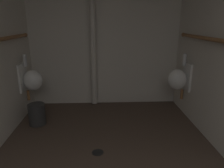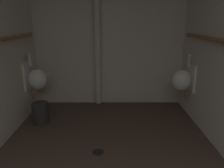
% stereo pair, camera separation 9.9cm
% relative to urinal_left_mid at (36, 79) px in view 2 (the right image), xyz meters
% --- Properties ---
extents(wall_back, '(2.77, 0.06, 2.73)m').
position_rel_urinal_left_mid_xyz_m(wall_back, '(1.18, 0.54, 0.76)').
color(wall_back, beige).
rests_on(wall_back, ground).
extents(urinal_left_mid, '(0.32, 0.30, 0.76)m').
position_rel_urinal_left_mid_xyz_m(urinal_left_mid, '(0.00, 0.00, 0.00)').
color(urinal_left_mid, white).
extents(urinal_right_mid, '(0.32, 0.30, 0.76)m').
position_rel_urinal_left_mid_xyz_m(urinal_right_mid, '(2.36, -0.06, 0.00)').
color(urinal_right_mid, white).
extents(standpipe_back_wall, '(0.10, 0.10, 2.68)m').
position_rel_urinal_left_mid_xyz_m(standpipe_back_wall, '(0.98, 0.43, 0.76)').
color(standpipe_back_wall, beige).
rests_on(standpipe_back_wall, ground).
extents(floor_drain, '(0.14, 0.14, 0.01)m').
position_rel_urinal_left_mid_xyz_m(floor_drain, '(1.06, -1.12, -0.60)').
color(floor_drain, black).
rests_on(floor_drain, ground).
extents(waste_bin, '(0.25, 0.25, 0.32)m').
position_rel_urinal_left_mid_xyz_m(waste_bin, '(0.14, -0.33, -0.45)').
color(waste_bin, '#2D2D2D').
rests_on(waste_bin, ground).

